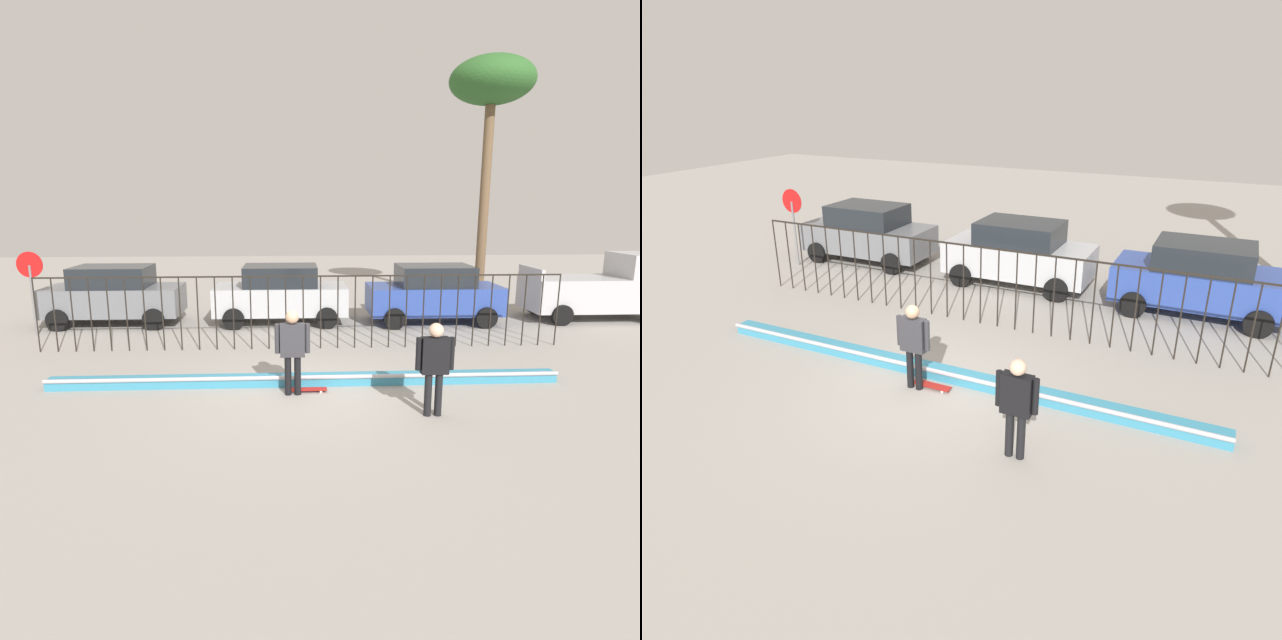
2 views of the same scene
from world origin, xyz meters
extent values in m
plane|color=#9E9991|center=(0.00, 0.00, 0.00)|extent=(60.00, 60.00, 0.00)
cube|color=teal|center=(0.00, 0.48, 0.11)|extent=(11.00, 0.36, 0.22)
cylinder|color=#B2B2B7|center=(0.00, 0.30, 0.22)|extent=(11.00, 0.09, 0.09)
cylinder|color=black|center=(-7.00, 3.43, 1.00)|extent=(0.04, 0.04, 2.00)
cylinder|color=black|center=(-6.53, 3.43, 1.00)|extent=(0.04, 0.04, 2.00)
cylinder|color=black|center=(-6.07, 3.43, 1.00)|extent=(0.04, 0.04, 2.00)
cylinder|color=black|center=(-5.60, 3.43, 1.00)|extent=(0.04, 0.04, 2.00)
cylinder|color=black|center=(-5.13, 3.43, 1.00)|extent=(0.04, 0.04, 2.00)
cylinder|color=black|center=(-4.67, 3.43, 1.00)|extent=(0.04, 0.04, 2.00)
cylinder|color=black|center=(-4.20, 3.43, 1.00)|extent=(0.04, 0.04, 2.00)
cylinder|color=black|center=(-3.73, 3.43, 1.00)|extent=(0.04, 0.04, 2.00)
cylinder|color=black|center=(-3.27, 3.43, 1.00)|extent=(0.04, 0.04, 2.00)
cylinder|color=black|center=(-2.80, 3.43, 1.00)|extent=(0.04, 0.04, 2.00)
cylinder|color=black|center=(-2.33, 3.43, 1.00)|extent=(0.04, 0.04, 2.00)
cylinder|color=black|center=(-1.87, 3.43, 1.00)|extent=(0.04, 0.04, 2.00)
cylinder|color=black|center=(-1.40, 3.43, 1.00)|extent=(0.04, 0.04, 2.00)
cylinder|color=black|center=(-0.93, 3.43, 1.00)|extent=(0.04, 0.04, 2.00)
cylinder|color=black|center=(-0.47, 3.43, 1.00)|extent=(0.04, 0.04, 2.00)
cylinder|color=black|center=(0.00, 3.43, 1.00)|extent=(0.04, 0.04, 2.00)
cylinder|color=black|center=(0.47, 3.43, 1.00)|extent=(0.04, 0.04, 2.00)
cylinder|color=black|center=(0.93, 3.43, 1.00)|extent=(0.04, 0.04, 2.00)
cylinder|color=black|center=(1.40, 3.43, 1.00)|extent=(0.04, 0.04, 2.00)
cylinder|color=black|center=(1.87, 3.43, 1.00)|extent=(0.04, 0.04, 2.00)
cylinder|color=black|center=(2.33, 3.43, 1.00)|extent=(0.04, 0.04, 2.00)
cylinder|color=black|center=(2.80, 3.43, 1.00)|extent=(0.04, 0.04, 2.00)
cylinder|color=black|center=(3.27, 3.43, 1.00)|extent=(0.04, 0.04, 2.00)
cylinder|color=black|center=(3.73, 3.43, 1.00)|extent=(0.04, 0.04, 2.00)
cylinder|color=black|center=(4.20, 3.43, 1.00)|extent=(0.04, 0.04, 2.00)
cylinder|color=black|center=(4.67, 3.43, 1.00)|extent=(0.04, 0.04, 2.00)
cylinder|color=black|center=(5.13, 3.43, 1.00)|extent=(0.04, 0.04, 2.00)
cylinder|color=black|center=(5.60, 3.43, 1.00)|extent=(0.04, 0.04, 2.00)
cylinder|color=black|center=(6.07, 3.43, 1.00)|extent=(0.04, 0.04, 2.00)
cylinder|color=black|center=(6.53, 3.43, 1.00)|extent=(0.04, 0.04, 2.00)
cylinder|color=black|center=(7.00, 3.43, 1.00)|extent=(0.04, 0.04, 2.00)
cube|color=black|center=(0.00, 3.43, 1.98)|extent=(14.00, 0.04, 0.04)
cylinder|color=black|center=(-0.39, -0.13, 0.41)|extent=(0.14, 0.14, 0.82)
cylinder|color=black|center=(-0.19, -0.13, 0.41)|extent=(0.14, 0.14, 0.82)
cube|color=#333338|center=(-0.29, -0.13, 1.16)|extent=(0.50, 0.21, 0.68)
sphere|color=tan|center=(-0.29, -0.13, 1.63)|extent=(0.27, 0.27, 0.27)
cylinder|color=#333338|center=(-0.60, -0.13, 1.19)|extent=(0.11, 0.11, 0.61)
cylinder|color=#333338|center=(0.01, -0.13, 1.19)|extent=(0.11, 0.11, 0.61)
cube|color=#A51E19|center=(0.02, 0.00, 0.06)|extent=(0.80, 0.20, 0.02)
cylinder|color=silver|center=(0.29, 0.07, 0.03)|extent=(0.05, 0.03, 0.05)
cylinder|color=silver|center=(0.29, -0.08, 0.03)|extent=(0.05, 0.03, 0.05)
cylinder|color=silver|center=(-0.25, 0.07, 0.03)|extent=(0.05, 0.03, 0.05)
cylinder|color=silver|center=(-0.25, -0.08, 0.03)|extent=(0.05, 0.03, 0.05)
cylinder|color=black|center=(2.19, -1.37, 0.41)|extent=(0.14, 0.14, 0.82)
cylinder|color=black|center=(2.39, -1.37, 0.41)|extent=(0.14, 0.14, 0.82)
cube|color=black|center=(2.29, -1.37, 1.16)|extent=(0.50, 0.21, 0.68)
sphere|color=beige|center=(2.29, -1.37, 1.63)|extent=(0.27, 0.27, 0.27)
cylinder|color=black|center=(1.99, -1.37, 1.19)|extent=(0.11, 0.11, 0.61)
cylinder|color=black|center=(2.59, -1.37, 1.19)|extent=(0.11, 0.11, 0.61)
cube|color=slate|center=(-6.08, 6.80, 0.79)|extent=(4.30, 1.90, 0.90)
cube|color=#1E2328|center=(-6.08, 6.80, 1.57)|extent=(2.37, 1.71, 0.66)
cylinder|color=black|center=(-4.62, 7.75, 0.34)|extent=(0.68, 0.22, 0.68)
cylinder|color=black|center=(-4.62, 5.85, 0.34)|extent=(0.68, 0.22, 0.68)
cylinder|color=black|center=(-7.55, 7.75, 0.34)|extent=(0.68, 0.22, 0.68)
cylinder|color=black|center=(-7.55, 5.85, 0.34)|extent=(0.68, 0.22, 0.68)
cube|color=#B7BABF|center=(-0.67, 6.71, 0.79)|extent=(4.30, 1.90, 0.90)
cube|color=#1E2328|center=(-0.67, 6.71, 1.57)|extent=(2.37, 1.71, 0.66)
cylinder|color=black|center=(0.79, 7.66, 0.34)|extent=(0.68, 0.22, 0.68)
cylinder|color=black|center=(0.79, 5.76, 0.34)|extent=(0.68, 0.22, 0.68)
cylinder|color=black|center=(-2.13, 7.66, 0.34)|extent=(0.68, 0.22, 0.68)
cylinder|color=black|center=(-2.13, 5.76, 0.34)|extent=(0.68, 0.22, 0.68)
cube|color=#2D479E|center=(4.36, 6.48, 0.79)|extent=(4.30, 1.90, 0.90)
cube|color=#1E2328|center=(4.36, 6.48, 1.57)|extent=(2.37, 1.71, 0.66)
cylinder|color=black|center=(5.82, 7.43, 0.34)|extent=(0.68, 0.22, 0.68)
cylinder|color=black|center=(5.82, 5.53, 0.34)|extent=(0.68, 0.22, 0.68)
cylinder|color=black|center=(2.90, 7.43, 0.34)|extent=(0.68, 0.22, 0.68)
cylinder|color=black|center=(2.90, 5.53, 0.34)|extent=(0.68, 0.22, 0.68)
cube|color=#B7B7BC|center=(10.01, 6.75, 0.89)|extent=(4.70, 1.90, 1.10)
cube|color=#B7B7BC|center=(11.46, 6.75, 1.84)|extent=(1.50, 1.75, 0.80)
cube|color=#B7B7BC|center=(7.72, 6.75, 1.62)|extent=(0.12, 1.75, 0.36)
cylinder|color=black|center=(11.61, 7.70, 0.34)|extent=(0.68, 0.22, 0.68)
cylinder|color=black|center=(8.41, 7.70, 0.34)|extent=(0.68, 0.22, 0.68)
cylinder|color=black|center=(8.41, 5.80, 0.34)|extent=(0.68, 0.22, 0.68)
cylinder|color=slate|center=(-7.95, 5.33, 1.05)|extent=(0.07, 0.07, 2.10)
cylinder|color=red|center=(-7.95, 5.35, 2.12)|extent=(0.76, 0.02, 0.76)
cylinder|color=brown|center=(6.95, 9.49, 3.68)|extent=(0.36, 0.36, 7.36)
ellipsoid|color=#2D6028|center=(6.95, 9.49, 8.19)|extent=(3.04, 3.04, 1.67)
camera|label=1|loc=(-0.27, -10.45, 3.83)|focal=29.62mm
camera|label=2|loc=(4.84, -8.61, 5.62)|focal=31.75mm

